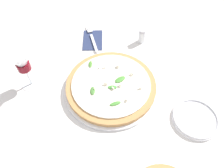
% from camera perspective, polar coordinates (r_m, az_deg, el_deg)
% --- Properties ---
extents(ground_plane, '(6.00, 6.00, 0.00)m').
position_cam_1_polar(ground_plane, '(0.86, 2.29, -0.77)').
color(ground_plane, silver).
extents(pizza_arugula_main, '(0.37, 0.37, 0.05)m').
position_cam_1_polar(pizza_arugula_main, '(0.85, -0.00, -0.54)').
color(pizza_arugula_main, white).
rests_on(pizza_arugula_main, ground_plane).
extents(wine_glass, '(0.09, 0.09, 0.17)m').
position_cam_1_polar(wine_glass, '(0.84, -22.25, 5.15)').
color(wine_glass, white).
rests_on(wine_glass, ground_plane).
extents(napkin, '(0.15, 0.10, 0.01)m').
position_cam_1_polar(napkin, '(1.05, -4.87, 11.43)').
color(napkin, navy).
rests_on(napkin, ground_plane).
extents(fork, '(0.19, 0.08, 0.00)m').
position_cam_1_polar(fork, '(1.05, -4.97, 11.88)').
color(fork, silver).
rests_on(fork, ground_plane).
extents(side_plate_white, '(0.17, 0.17, 0.02)m').
position_cam_1_polar(side_plate_white, '(0.83, 21.20, -8.42)').
color(side_plate_white, white).
rests_on(side_plate_white, ground_plane).
extents(shaker_pepper, '(0.03, 0.03, 0.07)m').
position_cam_1_polar(shaker_pepper, '(1.03, 8.03, 12.31)').
color(shaker_pepper, silver).
rests_on(shaker_pepper, ground_plane).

